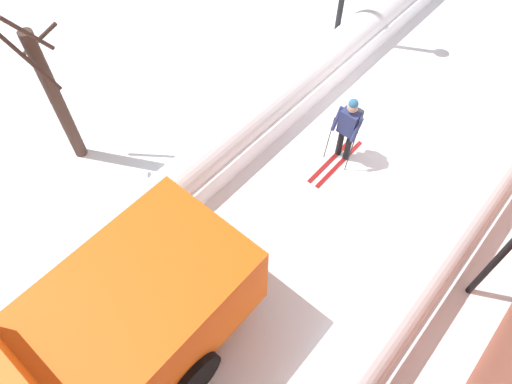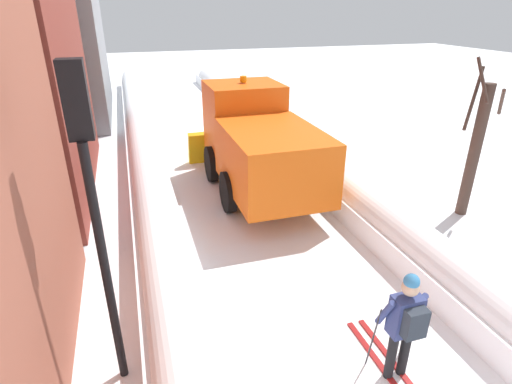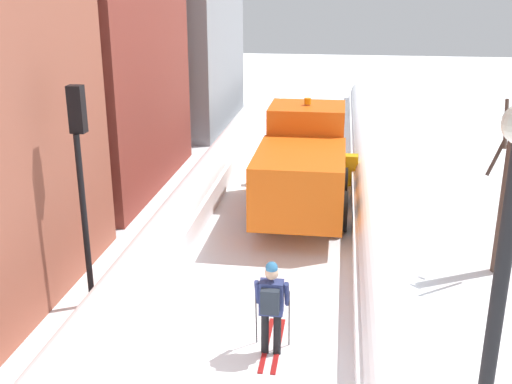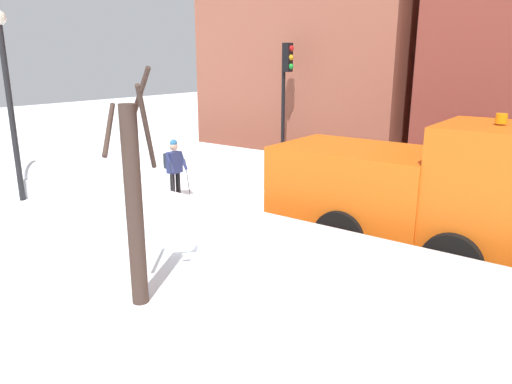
{
  "view_description": "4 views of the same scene",
  "coord_description": "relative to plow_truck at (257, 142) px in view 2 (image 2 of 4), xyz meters",
  "views": [
    {
      "loc": [
        -2.63,
        8.46,
        8.55
      ],
      "look_at": [
        0.63,
        4.69,
        1.52
      ],
      "focal_mm": 32.56,
      "sensor_mm": 36.0,
      "label": 1
    },
    {
      "loc": [
        -2.82,
        -1.94,
        5.05
      ],
      "look_at": [
        -0.36,
        5.95,
        1.28
      ],
      "focal_mm": 28.89,
      "sensor_mm": 36.0,
      "label": 2
    },
    {
      "loc": [
        1.55,
        -7.73,
        6.34
      ],
      "look_at": [
        -0.37,
        5.88,
        1.62
      ],
      "focal_mm": 43.01,
      "sensor_mm": 36.0,
      "label": 3
    },
    {
      "loc": [
        10.16,
        11.83,
        4.07
      ],
      "look_at": [
        1.13,
        5.16,
        0.95
      ],
      "focal_mm": 33.97,
      "sensor_mm": 36.0,
      "label": 4
    }
  ],
  "objects": [
    {
      "name": "ground_plane",
      "position": [
        -0.56,
        1.18,
        -1.48
      ],
      "size": [
        80.0,
        80.0,
        0.0
      ],
      "primitive_type": "plane",
      "color": "white"
    },
    {
      "name": "snowbank_left",
      "position": [
        -3.08,
        1.18,
        -0.96
      ],
      "size": [
        1.1,
        36.0,
        1.13
      ],
      "color": "white",
      "rests_on": "ground"
    },
    {
      "name": "snowbank_right",
      "position": [
        1.97,
        1.18,
        -1.04
      ],
      "size": [
        1.1,
        36.0,
        1.01
      ],
      "color": "white",
      "rests_on": "ground"
    },
    {
      "name": "plow_truck",
      "position": [
        0.0,
        0.0,
        0.0
      ],
      "size": [
        3.2,
        5.98,
        3.12
      ],
      "color": "orange",
      "rests_on": "ground"
    },
    {
      "name": "skier",
      "position": [
        -0.07,
        -7.1,
        -0.48
      ],
      "size": [
        0.62,
        1.8,
        1.81
      ],
      "color": "black",
      "rests_on": "ground"
    },
    {
      "name": "traffic_light_pole",
      "position": [
        -3.93,
        -5.78,
        1.69
      ],
      "size": [
        0.28,
        0.42,
        4.52
      ],
      "color": "black",
      "rests_on": "ground"
    },
    {
      "name": "bare_tree_near",
      "position": [
        4.71,
        -3.08,
        0.34
      ],
      "size": [
        1.08,
        1.08,
        3.96
      ],
      "color": "#433129",
      "rests_on": "ground"
    }
  ]
}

